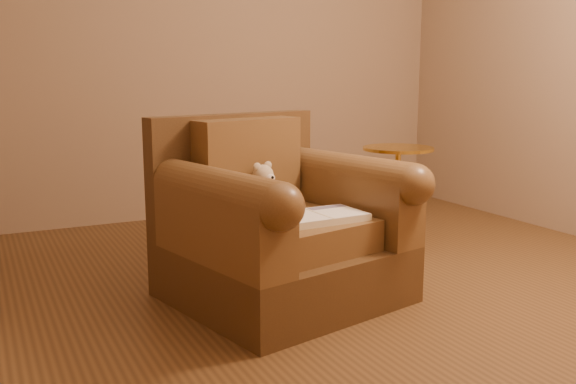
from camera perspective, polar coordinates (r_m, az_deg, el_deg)
name	(u,v)px	position (r m, az deg, el deg)	size (l,w,h in m)	color
floor	(343,286)	(3.47, 4.93, -8.29)	(4.00, 4.00, 0.00)	brown
armchair	(278,229)	(3.21, -0.90, -3.30)	(1.19, 1.16, 0.90)	#4B3219
teddy_bear	(266,192)	(3.23, -1.95, 0.00)	(0.18, 0.21, 0.25)	tan
guidebook	(318,217)	(3.03, 2.69, -2.21)	(0.45, 0.29, 0.04)	beige
side_table	(397,192)	(4.28, 9.66, 0.02)	(0.46, 0.46, 0.64)	gold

